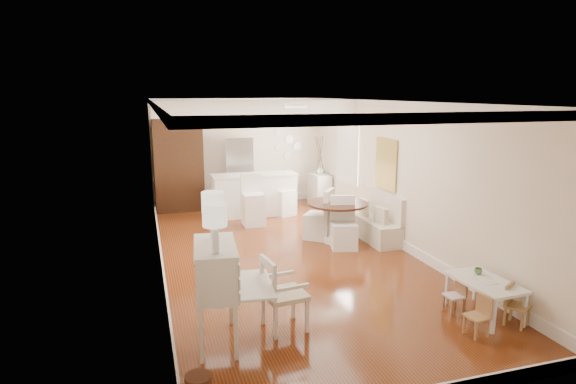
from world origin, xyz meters
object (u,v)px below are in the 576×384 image
bar_stool_right (284,195)px  sideboard (319,189)px  secretary_bureau (216,294)px  slip_chair_far (319,214)px  breakfast_counter (254,195)px  kids_chair_c (517,305)px  slip_chair_near (344,223)px  kids_chair_a (477,316)px  fridge (253,172)px  dining_table (337,222)px  pantry_cabinet (179,166)px  kids_chair_b (454,295)px  gustavian_armchair (285,293)px  bar_stool_left (253,200)px  kids_table (484,298)px

bar_stool_right → sideboard: size_ratio=1.14×
secretary_bureau → slip_chair_far: size_ratio=1.18×
sideboard → breakfast_counter: bearing=-161.9°
kids_chair_c → bar_stool_right: (-1.27, 6.32, 0.23)m
secretary_bureau → slip_chair_near: size_ratio=1.23×
kids_chair_a → sideboard: sideboard is taller
kids_chair_a → slip_chair_near: bearing=176.6°
kids_chair_c → fridge: size_ratio=0.31×
secretary_bureau → kids_chair_a: 3.21m
slip_chair_near → breakfast_counter: bearing=124.2°
kids_chair_c → sideboard: 7.10m
dining_table → breakfast_counter: bearing=113.4°
pantry_cabinet → slip_chair_near: bearing=-55.6°
dining_table → bar_stool_right: bar_stool_right is taller
kids_chair_b → sideboard: bearing=174.9°
kids_chair_a → kids_chair_c: bearing=88.9°
gustavian_armchair → dining_table: size_ratio=0.80×
kids_chair_a → slip_chair_far: 4.39m
bar_stool_left → fridge: size_ratio=0.65×
secretary_bureau → slip_chair_near: 4.05m
kids_table → sideboard: (0.16, 6.74, 0.17)m
gustavian_armchair → fridge: fridge is taller
dining_table → bar_stool_left: size_ratio=1.03×
pantry_cabinet → breakfast_counter: bearing=-32.4°
kids_table → kids_chair_c: 0.43m
fridge → pantry_cabinet: bearing=179.1°
slip_chair_far → gustavian_armchair: bearing=11.6°
gustavian_armchair → bar_stool_left: size_ratio=0.82×
breakfast_counter → bar_stool_left: bearing=-104.9°
gustavian_armchair → kids_table: gustavian_armchair is taller
secretary_bureau → sideboard: bearing=66.1°
gustavian_armchair → kids_chair_a: 2.39m
kids_table → sideboard: 6.74m
kids_chair_c → slip_chair_near: size_ratio=0.56×
pantry_cabinet → slip_chair_far: bearing=-52.7°
kids_chair_c → slip_chair_near: slip_chair_near is taller
dining_table → fridge: (-0.91, 3.61, 0.49)m
kids_table → kids_chair_a: bearing=-136.2°
kids_table → fridge: fridge is taller
secretary_bureau → slip_chair_near: (2.88, 2.85, -0.12)m
kids_chair_b → dining_table: 3.43m
slip_chair_near → bar_stool_right: 2.79m
kids_chair_a → breakfast_counter: bearing=-175.7°
slip_chair_near → pantry_cabinet: 4.95m
slip_chair_far → kids_chair_a: bearing=44.4°
secretary_bureau → gustavian_armchair: 0.89m
dining_table → gustavian_armchair: bearing=-122.7°
secretary_bureau → fridge: size_ratio=0.69×
kids_chair_b → slip_chair_near: slip_chair_near is taller
gustavian_armchair → kids_chair_b: (2.35, -0.25, -0.23)m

